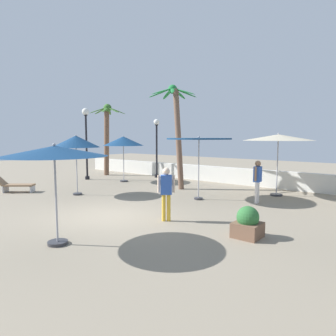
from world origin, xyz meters
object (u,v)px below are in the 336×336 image
at_px(lamp_post_1, 86,131).
at_px(lamp_post_2, 157,141).
at_px(palm_tree_1, 177,123).
at_px(patio_umbrella_2, 76,142).
at_px(lounge_chair_1, 14,184).
at_px(planter, 248,223).
at_px(patio_umbrella_5, 199,141).
at_px(palm_tree_2, 107,131).
at_px(patio_umbrella_4, 123,141).
at_px(patio_umbrella_3, 54,152).
at_px(guest_1, 166,189).
at_px(patio_umbrella_0, 278,138).
at_px(guest_0, 258,177).

xyz_separation_m(lamp_post_1, lamp_post_2, (2.78, 3.49, -0.61)).
xyz_separation_m(palm_tree_1, lamp_post_2, (-3.62, 2.58, -0.95)).
bearing_deg(patio_umbrella_2, lounge_chair_1, -152.30).
bearing_deg(planter, lamp_post_2, 142.58).
relative_size(patio_umbrella_5, palm_tree_2, 0.56).
bearing_deg(patio_umbrella_4, lamp_post_1, -162.11).
bearing_deg(patio_umbrella_3, guest_1, 77.08).
xyz_separation_m(patio_umbrella_2, guest_1, (6.00, -0.79, -1.41)).
height_order(patio_umbrella_5, lamp_post_2, lamp_post_2).
bearing_deg(lounge_chair_1, guest_1, 4.89).
bearing_deg(patio_umbrella_5, palm_tree_2, 162.89).
bearing_deg(lamp_post_1, guest_1, -22.92).
bearing_deg(patio_umbrella_0, patio_umbrella_4, -170.56).
relative_size(patio_umbrella_3, palm_tree_1, 0.48).
xyz_separation_m(patio_umbrella_2, patio_umbrella_3, (5.23, -4.15, -0.15)).
bearing_deg(guest_1, guest_0, 74.55).
bearing_deg(lamp_post_1, guest_0, 0.78).
distance_m(patio_umbrella_0, patio_umbrella_2, 9.19).
relative_size(patio_umbrella_4, lamp_post_1, 0.62).
bearing_deg(palm_tree_2, patio_umbrella_3, -44.80).
height_order(patio_umbrella_3, planter, patio_umbrella_3).
height_order(lounge_chair_1, guest_0, guest_0).
relative_size(patio_umbrella_2, lamp_post_1, 0.62).
distance_m(palm_tree_1, planter, 8.48).
height_order(patio_umbrella_0, lounge_chair_1, patio_umbrella_0).
height_order(patio_umbrella_3, lamp_post_2, lamp_post_2).
distance_m(guest_1, planter, 2.78).
distance_m(lounge_chair_1, guest_0, 11.41).
height_order(patio_umbrella_0, lamp_post_1, lamp_post_1).
relative_size(patio_umbrella_0, patio_umbrella_5, 1.14).
distance_m(patio_umbrella_2, lamp_post_2, 6.98).
relative_size(patio_umbrella_3, patio_umbrella_4, 0.94).
bearing_deg(palm_tree_2, planter, -25.14).
relative_size(patio_umbrella_0, lamp_post_2, 0.82).
relative_size(patio_umbrella_2, palm_tree_2, 0.56).
bearing_deg(lounge_chair_1, guest_0, 26.67).
relative_size(patio_umbrella_5, guest_0, 1.58).
relative_size(patio_umbrella_2, lounge_chair_1, 1.55).
height_order(patio_umbrella_3, patio_umbrella_5, patio_umbrella_5).
bearing_deg(guest_0, patio_umbrella_0, 88.71).
height_order(patio_umbrella_2, guest_1, patio_umbrella_2).
distance_m(patio_umbrella_0, lounge_chair_1, 12.71).
bearing_deg(patio_umbrella_3, palm_tree_2, 135.20).
bearing_deg(lounge_chair_1, palm_tree_1, 47.01).
distance_m(lamp_post_1, guest_1, 10.95).
bearing_deg(patio_umbrella_3, patio_umbrella_0, 78.36).
bearing_deg(palm_tree_2, patio_umbrella_4, -23.74).
bearing_deg(patio_umbrella_5, planter, -41.34).
distance_m(palm_tree_2, guest_0, 12.14).
relative_size(patio_umbrella_0, patio_umbrella_2, 1.13).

